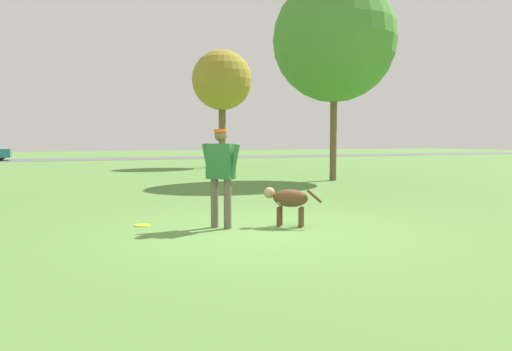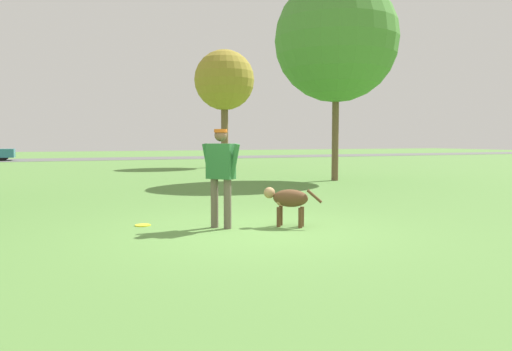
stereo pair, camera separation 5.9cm
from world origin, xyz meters
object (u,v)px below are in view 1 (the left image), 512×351
(dog, at_px, (288,199))
(frisbee, at_px, (143,225))
(person, at_px, (221,169))
(tree_near_right, at_px, (334,40))
(tree_far_right, at_px, (222,81))

(dog, relative_size, frisbee, 3.20)
(person, xyz_separation_m, tree_near_right, (7.19, 7.76, 4.11))
(dog, height_order, tree_near_right, tree_near_right)
(frisbee, bearing_deg, dog, -25.17)
(tree_far_right, bearing_deg, frisbee, -114.22)
(dog, relative_size, tree_near_right, 0.12)
(frisbee, xyz_separation_m, tree_far_right, (7.67, 17.05, 4.69))
(person, relative_size, dog, 1.93)
(dog, distance_m, frisbee, 2.60)
(dog, bearing_deg, person, 23.14)
(tree_near_right, bearing_deg, dog, -126.94)
(dog, distance_m, tree_near_right, 11.12)
(person, xyz_separation_m, tree_far_right, (6.48, 17.81, 3.69))
(dog, bearing_deg, tree_near_right, -87.91)
(tree_far_right, xyz_separation_m, tree_near_right, (0.72, -10.05, 0.42))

